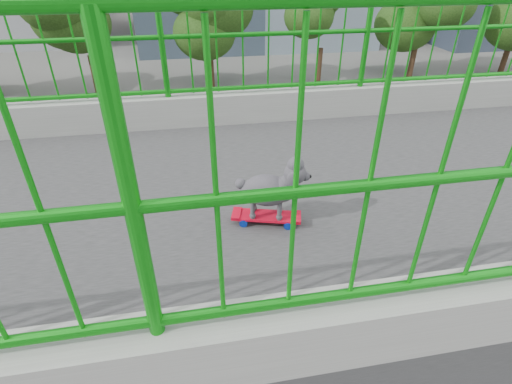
{
  "coord_description": "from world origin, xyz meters",
  "views": [
    {
      "loc": [
        2.39,
        2.19,
        8.49
      ],
      "look_at": [
        -0.24,
        2.67,
        6.83
      ],
      "focal_mm": 26.92,
      "sensor_mm": 36.0,
      "label": 1
    }
  ],
  "objects": [
    {
      "name": "street_trees",
      "position": [
        -26.03,
        1.06,
        4.72
      ],
      "size": [
        5.3,
        60.4,
        7.26
      ],
      "color": "black",
      "rests_on": "ground"
    },
    {
      "name": "road",
      "position": [
        -13.0,
        0.0,
        0.01
      ],
      "size": [
        18.0,
        90.0,
        0.02
      ],
      "primitive_type": "cube",
      "color": "black",
      "rests_on": "ground"
    },
    {
      "name": "car_2",
      "position": [
        -12.4,
        3.92,
        0.68
      ],
      "size": [
        2.26,
        4.89,
        1.36
      ],
      "primitive_type": "imported",
      "rotation": [
        0.0,
        0.0,
        3.14
      ],
      "color": "gray",
      "rests_on": "ground"
    },
    {
      "name": "car_3",
      "position": [
        -15.6,
        12.71,
        0.77
      ],
      "size": [
        2.17,
        5.33,
        1.55
      ],
      "primitive_type": "imported",
      "rotation": [
        0.0,
        0.0,
        3.14
      ],
      "color": "silver",
      "rests_on": "ground"
    },
    {
      "name": "poodle",
      "position": [
        0.42,
        2.64,
        7.27
      ],
      "size": [
        0.27,
        0.45,
        0.38
      ],
      "rotation": [
        0.0,
        0.0,
        -0.28
      ],
      "color": "#29272B",
      "rests_on": "skateboard"
    },
    {
      "name": "car_1",
      "position": [
        -9.2,
        5.16,
        0.76
      ],
      "size": [
        1.61,
        4.63,
        1.53
      ],
      "primitive_type": "imported",
      "color": "silver",
      "rests_on": "ground"
    },
    {
      "name": "skateboard",
      "position": [
        0.41,
        2.62,
        7.04
      ],
      "size": [
        0.25,
        0.46,
        0.06
      ],
      "rotation": [
        0.0,
        0.0,
        -0.28
      ],
      "color": "red",
      "rests_on": "footbridge"
    }
  ]
}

